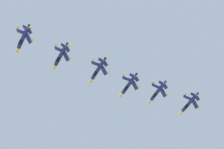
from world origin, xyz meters
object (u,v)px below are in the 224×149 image
object	(u,v)px
fighter_jet_left_outer	(129,85)
fighter_jet_trail_slot	(189,103)
fighter_jet_lead	(23,38)
fighter_jet_right_outer	(157,92)
fighter_jet_right_wing	(98,70)
fighter_jet_left_wing	(61,56)

from	to	relation	value
fighter_jet_left_outer	fighter_jet_trail_slot	xyz separation A→B (m)	(32.62, 10.18, 2.59)
fighter_jet_lead	fighter_jet_right_outer	size ratio (longest dim) A/B	1.00
fighter_jet_trail_slot	fighter_jet_right_wing	bearing A→B (deg)	179.71
fighter_jet_left_outer	fighter_jet_right_outer	bearing A→B (deg)	0.98
fighter_jet_right_wing	fighter_jet_lead	bearing A→B (deg)	178.69
fighter_jet_left_outer	fighter_jet_right_outer	xyz separation A→B (m)	(15.56, 5.87, 3.85)
fighter_jet_left_wing	fighter_jet_trail_slot	xyz separation A→B (m)	(65.89, 22.11, 1.46)
fighter_jet_left_wing	fighter_jet_trail_slot	world-z (taller)	fighter_jet_trail_slot
fighter_jet_lead	fighter_jet_trail_slot	bearing A→B (deg)	-0.71
fighter_jet_left_wing	fighter_jet_left_outer	bearing A→B (deg)	0.04
fighter_jet_lead	fighter_jet_left_outer	xyz separation A→B (m)	(50.41, 18.38, -2.39)
fighter_jet_lead	fighter_jet_left_wing	size ratio (longest dim) A/B	1.00
fighter_jet_lead	fighter_jet_right_outer	bearing A→B (deg)	0.49
fighter_jet_left_wing	fighter_jet_left_outer	xyz separation A→B (m)	(33.27, 11.94, -1.13)
fighter_jet_left_wing	fighter_jet_right_outer	size ratio (longest dim) A/B	1.00
fighter_jet_lead	fighter_jet_left_outer	bearing A→B (deg)	0.34
fighter_jet_left_wing	fighter_jet_left_outer	size ratio (longest dim) A/B	1.00
fighter_jet_right_outer	fighter_jet_lead	bearing A→B (deg)	-179.51
fighter_jet_right_wing	fighter_jet_right_outer	bearing A→B (deg)	2.45
fighter_jet_right_outer	fighter_jet_trail_slot	xyz separation A→B (m)	(17.06, 4.31, -1.25)
fighter_jet_trail_slot	fighter_jet_left_outer	bearing A→B (deg)	177.63
fighter_jet_lead	fighter_jet_right_wing	xyz separation A→B (m)	(34.80, 11.57, -2.16)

